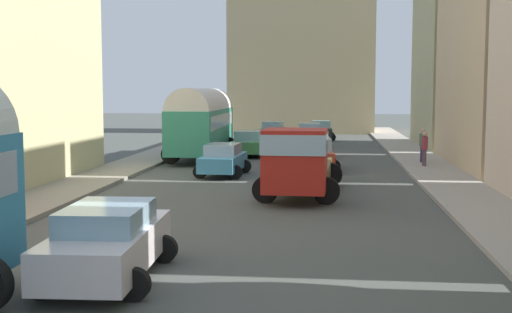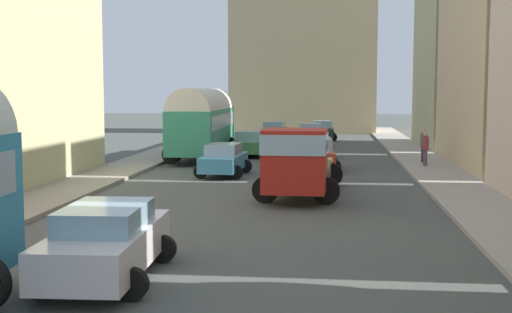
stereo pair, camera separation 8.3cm
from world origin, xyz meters
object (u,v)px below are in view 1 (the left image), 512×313
at_px(car_4, 108,242).
at_px(cargo_truck_0, 299,162).
at_px(pedestrian_1, 423,144).
at_px(car_3, 321,130).
at_px(car_2, 310,135).
at_px(car_6, 250,143).
at_px(parked_bus_1, 202,120).
at_px(car_7, 273,131).
at_px(pedestrian_0, 425,147).
at_px(car_5, 223,159).
at_px(car_0, 316,154).
at_px(car_1, 307,143).

bearing_deg(car_4, cargo_truck_0, 72.62).
bearing_deg(pedestrian_1, car_4, -112.60).
xyz_separation_m(cargo_truck_0, pedestrian_1, (5.75, 11.17, -0.22)).
xyz_separation_m(cargo_truck_0, car_4, (-3.35, -10.71, -0.51)).
bearing_deg(car_3, car_2, -96.15).
distance_m(car_2, car_3, 6.41).
bearing_deg(car_6, car_3, 73.30).
height_order(parked_bus_1, car_7, parked_bus_1).
relative_size(pedestrian_0, pedestrian_1, 0.98).
distance_m(parked_bus_1, pedestrian_1, 11.90).
xyz_separation_m(car_5, pedestrian_0, (9.21, 3.64, 0.33)).
height_order(car_2, car_7, car_2).
bearing_deg(pedestrian_0, car_5, -158.43).
height_order(car_2, car_3, car_2).
xyz_separation_m(car_7, pedestrian_0, (8.65, -16.65, 0.30)).
xyz_separation_m(car_0, pedestrian_0, (5.18, 0.90, 0.29)).
height_order(car_1, car_2, car_2).
height_order(car_4, pedestrian_1, pedestrian_1).
xyz_separation_m(car_3, car_7, (-3.53, -1.77, 0.01)).
xyz_separation_m(car_1, car_7, (-2.85, 11.37, -0.03)).
height_order(parked_bus_1, cargo_truck_0, parked_bus_1).
xyz_separation_m(car_6, pedestrian_1, (9.18, -3.65, 0.32)).
xyz_separation_m(car_2, car_3, (0.69, 6.38, -0.06)).
xyz_separation_m(car_2, pedestrian_0, (5.80, -12.04, 0.25)).
height_order(parked_bus_1, car_3, parked_bus_1).
height_order(car_0, car_4, car_0).
height_order(car_2, pedestrian_1, pedestrian_1).
xyz_separation_m(car_3, car_5, (-4.10, -22.06, -0.03)).
relative_size(car_5, pedestrian_0, 2.13).
bearing_deg(car_2, car_5, -102.27).
distance_m(parked_bus_1, car_3, 16.14).
height_order(car_3, car_6, car_3).
relative_size(cargo_truck_0, car_6, 1.92).
height_order(car_1, car_7, car_1).
xyz_separation_m(parked_bus_1, car_1, (5.74, 1.61, -1.36)).
bearing_deg(cargo_truck_0, car_1, 90.71).
relative_size(car_1, car_5, 1.12).
relative_size(car_2, pedestrian_1, 1.99).
xyz_separation_m(car_0, car_3, (0.06, 19.31, -0.01)).
xyz_separation_m(parked_bus_1, car_7, (2.90, 12.97, -1.39)).
bearing_deg(parked_bus_1, pedestrian_1, -9.68).
height_order(pedestrian_0, pedestrian_1, pedestrian_1).
bearing_deg(car_6, car_5, -91.09).
bearing_deg(car_5, car_6, 88.91).
bearing_deg(car_6, car_1, -0.84).
height_order(car_1, pedestrian_0, pedestrian_0).
relative_size(car_0, pedestrian_1, 2.22).
relative_size(car_1, car_4, 0.96).
bearing_deg(parked_bus_1, cargo_truck_0, -65.75).
height_order(cargo_truck_0, pedestrian_0, cargo_truck_0).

